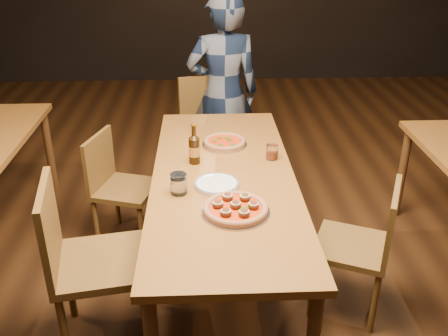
{
  "coord_description": "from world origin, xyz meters",
  "views": [
    {
      "loc": [
        -0.11,
        -2.5,
        2.03
      ],
      "look_at": [
        0.0,
        -0.05,
        0.82
      ],
      "focal_mm": 40.0,
      "sensor_mm": 36.0,
      "label": 1
    }
  ],
  "objects_px": {
    "beer_bottle": "(194,150)",
    "water_glass": "(179,184)",
    "chair_main_sw": "(126,188)",
    "amber_glass": "(272,152)",
    "diner": "(223,94)",
    "chair_main_e": "(352,245)",
    "pizza_margherita": "(225,142)",
    "plate_stack": "(217,184)",
    "pizza_meatball": "(236,208)",
    "chair_end": "(215,137)",
    "chair_main_nw": "(100,261)",
    "table_main": "(224,186)"
  },
  "relations": [
    {
      "from": "chair_main_e",
      "to": "plate_stack",
      "type": "bearing_deg",
      "value": -74.7
    },
    {
      "from": "plate_stack",
      "to": "table_main",
      "type": "bearing_deg",
      "value": 71.48
    },
    {
      "from": "water_glass",
      "to": "diner",
      "type": "relative_size",
      "value": 0.07
    },
    {
      "from": "chair_end",
      "to": "pizza_margherita",
      "type": "bearing_deg",
      "value": -105.16
    },
    {
      "from": "plate_stack",
      "to": "beer_bottle",
      "type": "height_order",
      "value": "beer_bottle"
    },
    {
      "from": "chair_main_sw",
      "to": "water_glass",
      "type": "distance_m",
      "value": 0.9
    },
    {
      "from": "plate_stack",
      "to": "diner",
      "type": "height_order",
      "value": "diner"
    },
    {
      "from": "pizza_meatball",
      "to": "diner",
      "type": "relative_size",
      "value": 0.21
    },
    {
      "from": "chair_main_sw",
      "to": "water_glass",
      "type": "bearing_deg",
      "value": -133.5
    },
    {
      "from": "chair_main_nw",
      "to": "water_glass",
      "type": "relative_size",
      "value": 8.89
    },
    {
      "from": "beer_bottle",
      "to": "plate_stack",
      "type": "bearing_deg",
      "value": -67.74
    },
    {
      "from": "chair_main_nw",
      "to": "diner",
      "type": "height_order",
      "value": "diner"
    },
    {
      "from": "pizza_margherita",
      "to": "amber_glass",
      "type": "relative_size",
      "value": 3.2
    },
    {
      "from": "chair_main_e",
      "to": "amber_glass",
      "type": "relative_size",
      "value": 9.44
    },
    {
      "from": "table_main",
      "to": "water_glass",
      "type": "distance_m",
      "value": 0.34
    },
    {
      "from": "chair_end",
      "to": "amber_glass",
      "type": "height_order",
      "value": "chair_end"
    },
    {
      "from": "chair_main_nw",
      "to": "chair_main_sw",
      "type": "bearing_deg",
      "value": -9.82
    },
    {
      "from": "chair_end",
      "to": "diner",
      "type": "relative_size",
      "value": 0.61
    },
    {
      "from": "table_main",
      "to": "pizza_margherita",
      "type": "distance_m",
      "value": 0.44
    },
    {
      "from": "pizza_meatball",
      "to": "beer_bottle",
      "type": "relative_size",
      "value": 1.45
    },
    {
      "from": "chair_main_nw",
      "to": "plate_stack",
      "type": "height_order",
      "value": "chair_main_nw"
    },
    {
      "from": "water_glass",
      "to": "chair_end",
      "type": "bearing_deg",
      "value": 80.62
    },
    {
      "from": "chair_end",
      "to": "beer_bottle",
      "type": "height_order",
      "value": "beer_bottle"
    },
    {
      "from": "table_main",
      "to": "chair_main_sw",
      "type": "bearing_deg",
      "value": 141.92
    },
    {
      "from": "water_glass",
      "to": "amber_glass",
      "type": "height_order",
      "value": "water_glass"
    },
    {
      "from": "pizza_margherita",
      "to": "diner",
      "type": "distance_m",
      "value": 0.9
    },
    {
      "from": "chair_main_sw",
      "to": "beer_bottle",
      "type": "relative_size",
      "value": 3.47
    },
    {
      "from": "amber_glass",
      "to": "diner",
      "type": "xyz_separation_m",
      "value": [
        -0.24,
        1.12,
        0.0
      ]
    },
    {
      "from": "pizza_meatball",
      "to": "plate_stack",
      "type": "xyz_separation_m",
      "value": [
        -0.08,
        0.27,
        -0.01
      ]
    },
    {
      "from": "beer_bottle",
      "to": "table_main",
      "type": "bearing_deg",
      "value": -45.49
    },
    {
      "from": "amber_glass",
      "to": "chair_end",
      "type": "bearing_deg",
      "value": 107.85
    },
    {
      "from": "water_glass",
      "to": "chair_main_nw",
      "type": "bearing_deg",
      "value": -150.12
    },
    {
      "from": "table_main",
      "to": "plate_stack",
      "type": "relative_size",
      "value": 8.42
    },
    {
      "from": "beer_bottle",
      "to": "water_glass",
      "type": "bearing_deg",
      "value": -102.25
    },
    {
      "from": "diner",
      "to": "chair_main_nw",
      "type": "bearing_deg",
      "value": 63.54
    },
    {
      "from": "chair_end",
      "to": "chair_main_nw",
      "type": "bearing_deg",
      "value": -129.54
    },
    {
      "from": "table_main",
      "to": "chair_main_nw",
      "type": "bearing_deg",
      "value": -146.58
    },
    {
      "from": "amber_glass",
      "to": "diner",
      "type": "distance_m",
      "value": 1.14
    },
    {
      "from": "chair_main_nw",
      "to": "chair_main_e",
      "type": "relative_size",
      "value": 1.17
    },
    {
      "from": "plate_stack",
      "to": "pizza_margherita",
      "type": "bearing_deg",
      "value": 83.0
    },
    {
      "from": "table_main",
      "to": "beer_bottle",
      "type": "distance_m",
      "value": 0.28
    },
    {
      "from": "chair_end",
      "to": "chair_main_sw",
      "type": "bearing_deg",
      "value": -150.96
    },
    {
      "from": "diner",
      "to": "pizza_margherita",
      "type": "bearing_deg",
      "value": 83.4
    },
    {
      "from": "table_main",
      "to": "chair_main_e",
      "type": "height_order",
      "value": "chair_main_e"
    },
    {
      "from": "chair_main_e",
      "to": "pizza_margherita",
      "type": "distance_m",
      "value": 1.01
    },
    {
      "from": "plate_stack",
      "to": "water_glass",
      "type": "bearing_deg",
      "value": -161.86
    },
    {
      "from": "pizza_margherita",
      "to": "beer_bottle",
      "type": "xyz_separation_m",
      "value": [
        -0.19,
        -0.26,
        0.07
      ]
    },
    {
      "from": "chair_main_sw",
      "to": "pizza_meatball",
      "type": "distance_m",
      "value": 1.19
    },
    {
      "from": "chair_main_sw",
      "to": "plate_stack",
      "type": "distance_m",
      "value": 0.94
    },
    {
      "from": "water_glass",
      "to": "pizza_margherita",
      "type": "bearing_deg",
      "value": 66.66
    }
  ]
}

